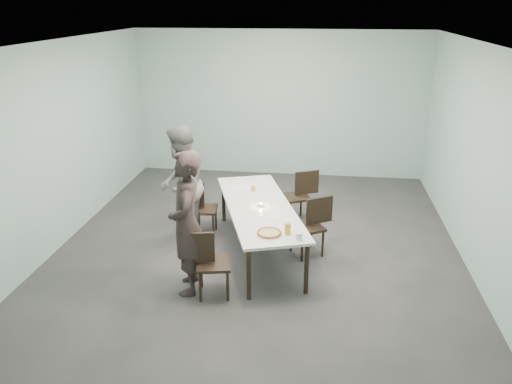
# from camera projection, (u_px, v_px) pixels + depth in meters

# --- Properties ---
(ground) EXTENTS (7.00, 7.00, 0.00)m
(ground) POSITION_uv_depth(u_px,v_px,m) (258.00, 246.00, 7.63)
(ground) COLOR #333335
(ground) RESTS_ON ground
(room_shell) EXTENTS (6.02, 7.02, 3.01)m
(room_shell) POSITION_uv_depth(u_px,v_px,m) (259.00, 116.00, 6.91)
(room_shell) COLOR #9DC6BF
(room_shell) RESTS_ON ground
(table) EXTENTS (1.67, 2.75, 0.75)m
(table) POSITION_uv_depth(u_px,v_px,m) (259.00, 209.00, 7.22)
(table) COLOR white
(table) RESTS_ON ground
(chair_near_left) EXTENTS (0.64, 0.49, 0.87)m
(chair_near_left) POSITION_uv_depth(u_px,v_px,m) (207.00, 259.00, 6.22)
(chair_near_left) COLOR black
(chair_near_left) RESTS_ON ground
(chair_far_left) EXTENTS (0.63, 0.45, 0.87)m
(chair_far_left) POSITION_uv_depth(u_px,v_px,m) (198.00, 205.00, 7.87)
(chair_far_left) COLOR black
(chair_far_left) RESTS_ON ground
(chair_near_right) EXTENTS (0.64, 0.58, 0.87)m
(chair_near_right) POSITION_uv_depth(u_px,v_px,m) (312.00, 222.00, 7.26)
(chair_near_right) COLOR black
(chair_near_right) RESTS_ON ground
(chair_far_right) EXTENTS (0.65, 0.56, 0.87)m
(chair_far_right) POSITION_uv_depth(u_px,v_px,m) (300.00, 193.00, 8.38)
(chair_far_right) COLOR black
(chair_far_right) RESTS_ON ground
(diner_near) EXTENTS (0.58, 0.76, 1.87)m
(diner_near) POSITION_uv_depth(u_px,v_px,m) (187.00, 223.00, 6.19)
(diner_near) COLOR black
(diner_near) RESTS_ON ground
(diner_far) EXTENTS (0.79, 0.96, 1.81)m
(diner_far) POSITION_uv_depth(u_px,v_px,m) (181.00, 184.00, 7.57)
(diner_far) COLOR slate
(diner_far) RESTS_ON ground
(pizza) EXTENTS (0.34, 0.34, 0.04)m
(pizza) POSITION_uv_depth(u_px,v_px,m) (269.00, 233.00, 6.31)
(pizza) COLOR white
(pizza) RESTS_ON table
(side_plate) EXTENTS (0.18, 0.18, 0.01)m
(side_plate) POSITION_uv_depth(u_px,v_px,m) (274.00, 217.00, 6.80)
(side_plate) COLOR white
(side_plate) RESTS_ON table
(beer_glass) EXTENTS (0.08, 0.08, 0.15)m
(beer_glass) POSITION_uv_depth(u_px,v_px,m) (288.00, 229.00, 6.29)
(beer_glass) COLOR gold
(beer_glass) RESTS_ON table
(water_tumbler) EXTENTS (0.08, 0.08, 0.09)m
(water_tumbler) POSITION_uv_depth(u_px,v_px,m) (299.00, 236.00, 6.16)
(water_tumbler) COLOR silver
(water_tumbler) RESTS_ON table
(tealight) EXTENTS (0.06, 0.06, 0.05)m
(tealight) POSITION_uv_depth(u_px,v_px,m) (261.00, 205.00, 7.17)
(tealight) COLOR silver
(tealight) RESTS_ON table
(amber_tumbler) EXTENTS (0.07, 0.07, 0.08)m
(amber_tumbler) POSITION_uv_depth(u_px,v_px,m) (253.00, 188.00, 7.75)
(amber_tumbler) COLOR gold
(amber_tumbler) RESTS_ON table
(menu) EXTENTS (0.35, 0.30, 0.01)m
(menu) POSITION_uv_depth(u_px,v_px,m) (240.00, 188.00, 7.88)
(menu) COLOR silver
(menu) RESTS_ON table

